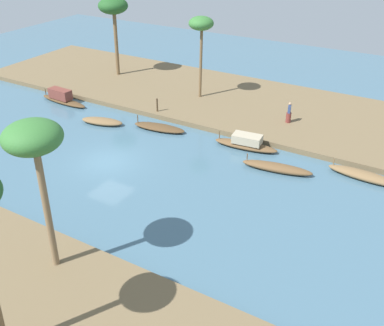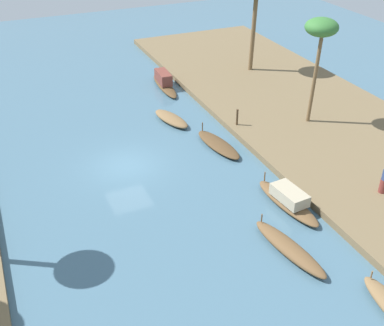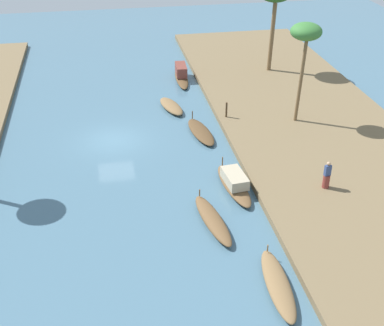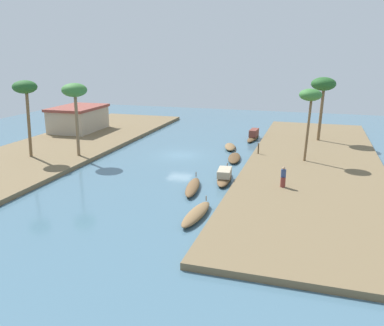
% 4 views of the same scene
% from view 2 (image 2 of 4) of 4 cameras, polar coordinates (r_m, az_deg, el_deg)
% --- Properties ---
extents(river_water, '(72.52, 72.52, 0.00)m').
position_cam_2_polar(river_water, '(29.62, -7.64, -0.28)').
color(river_water, '#476B7F').
rests_on(river_water, ground).
extents(riverbank_left, '(44.73, 12.53, 0.41)m').
position_cam_2_polar(riverbank_left, '(35.23, 14.53, 4.74)').
color(riverbank_left, brown).
rests_on(riverbank_left, ground).
extents(sampan_with_red_awning, '(4.77, 1.62, 1.08)m').
position_cam_2_polar(sampan_with_red_awning, '(26.16, 11.13, -4.24)').
color(sampan_with_red_awning, brown).
rests_on(sampan_with_red_awning, river_water).
extents(sampan_downstream_large, '(4.76, 1.68, 0.90)m').
position_cam_2_polar(sampan_downstream_large, '(23.40, 11.25, -9.70)').
color(sampan_downstream_large, brown).
rests_on(sampan_downstream_large, river_water).
extents(sampan_near_left_bank, '(5.27, 1.30, 1.25)m').
position_cam_2_polar(sampan_near_left_bank, '(40.04, -3.27, 9.40)').
color(sampan_near_left_bank, brown).
rests_on(sampan_near_left_bank, river_water).
extents(sampan_open_hull, '(3.68, 2.00, 0.49)m').
position_cam_2_polar(sampan_open_hull, '(34.39, -2.44, 5.17)').
color(sampan_open_hull, brown).
rests_on(sampan_open_hull, river_water).
extents(sampan_with_tall_canopy, '(4.42, 1.81, 0.96)m').
position_cam_2_polar(sampan_with_tall_canopy, '(31.20, 3.07, 2.16)').
color(sampan_with_tall_canopy, brown).
rests_on(sampan_with_tall_canopy, river_water).
extents(person_on_near_bank, '(0.47, 0.47, 1.67)m').
position_cam_2_polar(person_on_near_bank, '(27.86, 21.45, -2.04)').
color(person_on_near_bank, brown).
rests_on(person_on_near_bank, riverbank_left).
extents(mooring_post, '(0.14, 0.14, 1.13)m').
position_cam_2_polar(mooring_post, '(33.06, 5.27, 5.34)').
color(mooring_post, '#4C3823').
rests_on(mooring_post, riverbank_left).
extents(palm_tree_left_near, '(2.11, 2.11, 7.01)m').
position_cam_2_polar(palm_tree_left_near, '(32.49, 14.80, 14.67)').
color(palm_tree_left_near, brown).
rests_on(palm_tree_left_near, riverbank_left).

